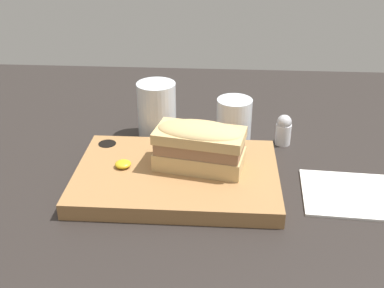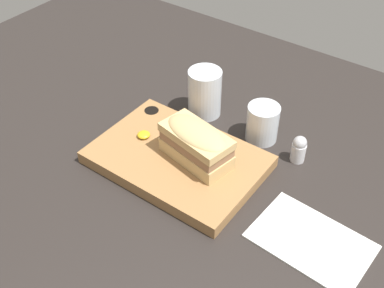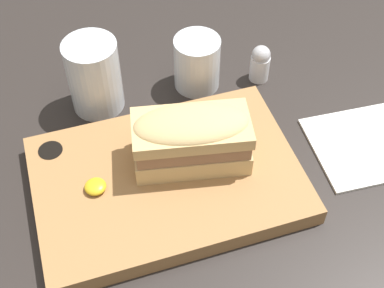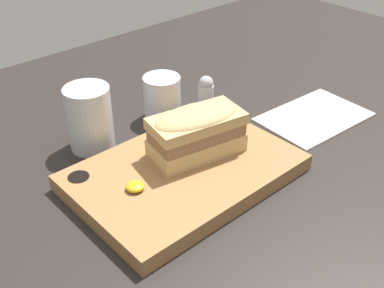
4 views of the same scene
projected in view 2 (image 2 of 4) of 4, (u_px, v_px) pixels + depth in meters
dining_table at (201, 182)px, 97.38cm from camera, size 176.89×120.33×2.00cm
serving_board at (177, 159)px, 99.06cm from camera, size 34.08×23.30×2.75cm
sandwich at (196, 142)px, 94.45cm from camera, size 15.85×9.98×7.98cm
mustard_dollop at (144, 135)px, 102.00cm from camera, size 2.75×2.75×1.10cm
water_glass at (205, 95)px, 110.00cm from camera, size 7.68×7.68×11.26cm
wine_glass at (262, 125)px, 103.72cm from camera, size 6.97×6.97×8.40cm
napkin at (311, 241)px, 84.66cm from camera, size 21.10×14.76×0.40cm
salt_shaker at (299, 149)px, 98.84cm from camera, size 3.02×3.02×6.15cm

